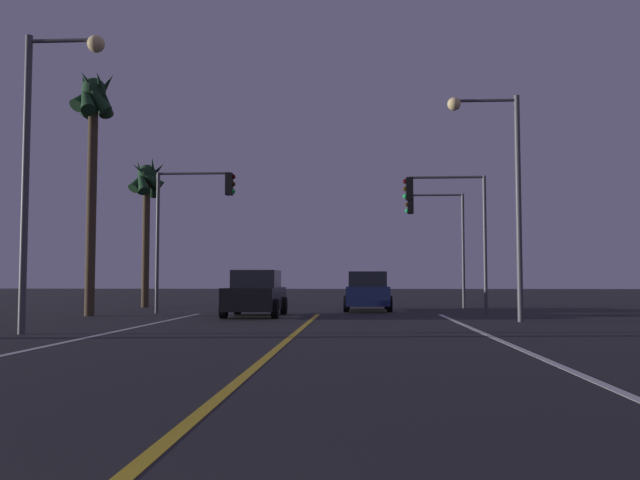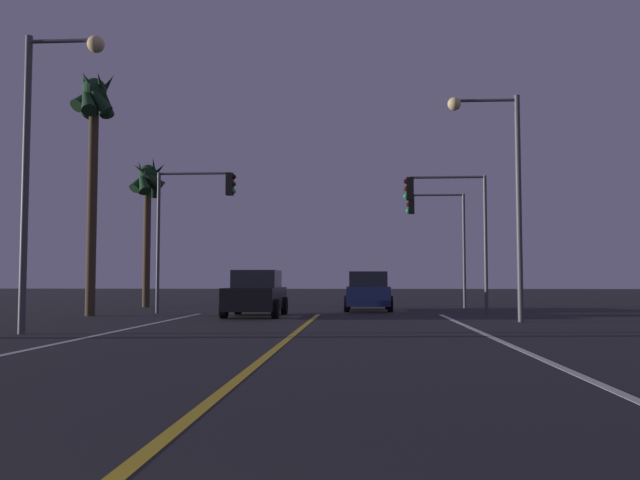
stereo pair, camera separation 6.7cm
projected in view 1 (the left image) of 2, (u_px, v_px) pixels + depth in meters
lane_edge_right at (565, 368)px, 10.08m from camera, size 0.16×31.24×0.01m
lane_center_divider at (257, 366)px, 10.36m from camera, size 0.16×31.24×0.01m
car_ahead_far at (367, 292)px, 28.95m from camera, size 2.02×4.30×1.70m
car_oncoming at (256, 294)px, 24.47m from camera, size 2.02×4.30×1.70m
traffic_light_near_right at (445, 211)px, 26.37m from camera, size 3.28×0.36×5.47m
traffic_light_near_left at (194, 208)px, 26.97m from camera, size 3.26×0.36×5.72m
traffic_light_far_right at (436, 224)px, 31.83m from camera, size 2.82×0.36×5.47m
street_lamp_left_mid at (45, 141)px, 16.69m from camera, size 2.05×0.44×7.55m
street_lamp_right_far at (500, 175)px, 21.53m from camera, size 2.33×0.44×7.35m
palm_tree_left_mid at (93, 118)px, 25.12m from camera, size 2.03×2.13×9.40m
palm_tree_left_far at (147, 188)px, 32.99m from camera, size 2.09×2.02×7.51m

